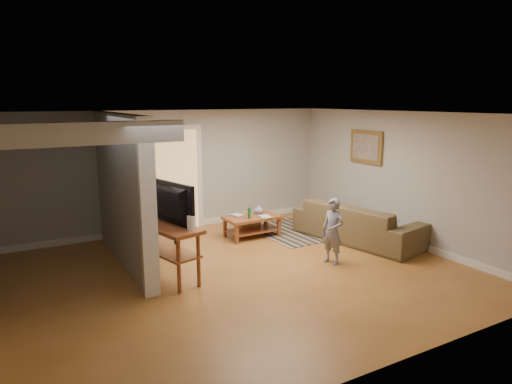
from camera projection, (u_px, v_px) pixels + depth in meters
ground at (226, 277)px, 7.08m from camera, size 7.50×7.50×0.00m
room_shell at (146, 187)px, 6.64m from camera, size 7.54×6.02×2.52m
area_rug at (313, 228)px, 9.80m from camera, size 2.55×1.91×0.01m
sofa at (357, 241)px, 8.92m from camera, size 1.49×2.70×0.75m
coffee_table at (252, 220)px, 9.13m from camera, size 1.09×0.65×0.64m
tv_console at (166, 229)px, 6.88m from camera, size 0.83×1.46×1.18m
speaker_left at (176, 231)px, 7.84m from camera, size 0.11×0.11×0.98m
speaker_right at (167, 210)px, 9.28m from camera, size 0.12×0.12×1.00m
toy_basket at (249, 222)px, 9.53m from camera, size 0.51×0.51×0.45m
child at (332, 263)px, 7.70m from camera, size 0.37×0.46×1.11m
toddler at (171, 233)px, 9.41m from camera, size 0.50×0.46×0.81m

